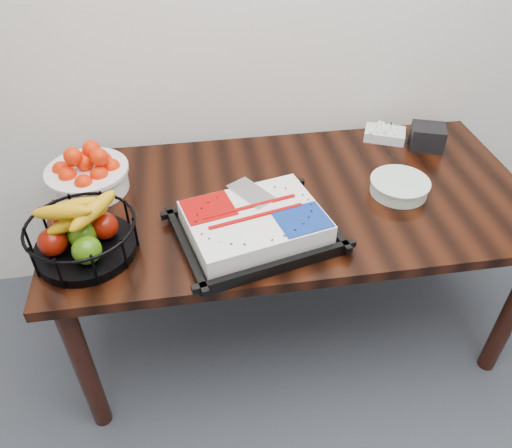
{
  "coord_description": "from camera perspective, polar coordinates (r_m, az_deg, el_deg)",
  "views": [
    {
      "loc": [
        -0.38,
        0.51,
        1.88
      ],
      "look_at": [
        -0.18,
        1.75,
        0.83
      ],
      "focal_mm": 35.0,
      "sensor_mm": 36.0,
      "label": 1
    }
  ],
  "objects": [
    {
      "name": "plate_stack",
      "position": [
        1.97,
        16.06,
        4.14
      ],
      "size": [
        0.22,
        0.22,
        0.05
      ],
      "color": "white",
      "rests_on": "table"
    },
    {
      "name": "fork_bag",
      "position": [
        2.31,
        14.5,
        9.96
      ],
      "size": [
        0.2,
        0.17,
        0.05
      ],
      "color": "silver",
      "rests_on": "table"
    },
    {
      "name": "napkin_box",
      "position": [
        2.28,
        19.0,
        9.41
      ],
      "size": [
        0.17,
        0.16,
        0.1
      ],
      "primitive_type": "cube",
      "rotation": [
        0.0,
        0.0,
        -0.35
      ],
      "color": "black",
      "rests_on": "table"
    },
    {
      "name": "tangerine_bowl",
      "position": [
        1.98,
        -18.76,
        5.76
      ],
      "size": [
        0.31,
        0.31,
        0.2
      ],
      "color": "white",
      "rests_on": "table"
    },
    {
      "name": "table",
      "position": [
        1.96,
        4.16,
        1.34
      ],
      "size": [
        1.8,
        0.9,
        0.75
      ],
      "color": "black",
      "rests_on": "ground"
    },
    {
      "name": "fruit_basket",
      "position": [
        1.69,
        -19.25,
        -1.14
      ],
      "size": [
        0.35,
        0.35,
        0.19
      ],
      "color": "black",
      "rests_on": "table"
    },
    {
      "name": "cake_tray",
      "position": [
        1.68,
        -0.16,
        -0.19
      ],
      "size": [
        0.58,
        0.5,
        0.1
      ],
      "color": "black",
      "rests_on": "table"
    }
  ]
}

